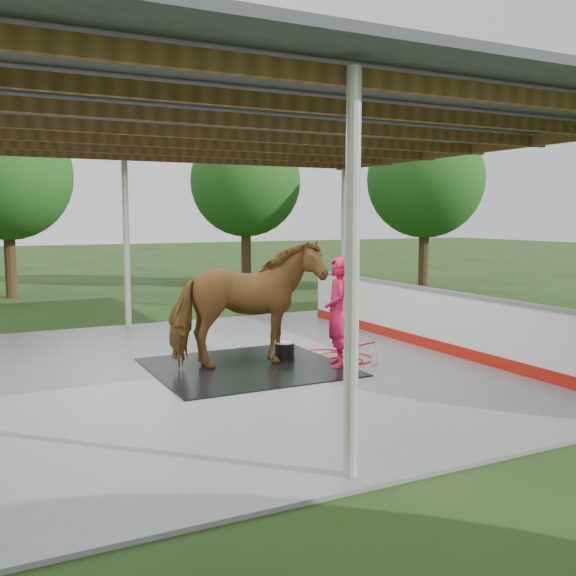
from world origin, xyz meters
name	(u,v)px	position (x,y,z in m)	size (l,w,h in m)	color
ground	(195,374)	(0.00, 0.00, 0.00)	(100.00, 100.00, 0.00)	#1E3814
concrete_slab	(195,373)	(0.00, 0.00, 0.03)	(12.00, 10.00, 0.05)	slate
pavilion_structure	(191,125)	(0.00, 0.00, 3.97)	(12.60, 10.60, 4.05)	beige
dasher_board	(422,318)	(4.60, 0.00, 0.59)	(0.16, 8.00, 1.15)	#AE1A0E
tree_belt	(191,143)	(0.30, 0.90, 3.79)	(28.00, 28.00, 5.80)	#382314
rubber_mat	(247,367)	(0.85, -0.15, 0.06)	(3.07, 2.88, 0.02)	black
horse	(247,304)	(0.85, -0.15, 1.12)	(1.13, 2.48, 2.09)	brown
handler	(338,312)	(2.24, -0.75, 0.97)	(0.67, 0.44, 1.83)	#D31647
wash_bucket	(285,351)	(1.66, 0.06, 0.21)	(0.34, 0.34, 0.32)	black
soap_bottle_a	(374,355)	(2.86, -0.93, 0.21)	(0.13, 0.13, 0.33)	silver
soap_bottle_b	(346,347)	(2.97, 0.14, 0.15)	(0.09, 0.09, 0.20)	#338CD8
hose_coil	(338,357)	(2.59, -0.19, 0.06)	(1.85, 1.51, 0.02)	red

